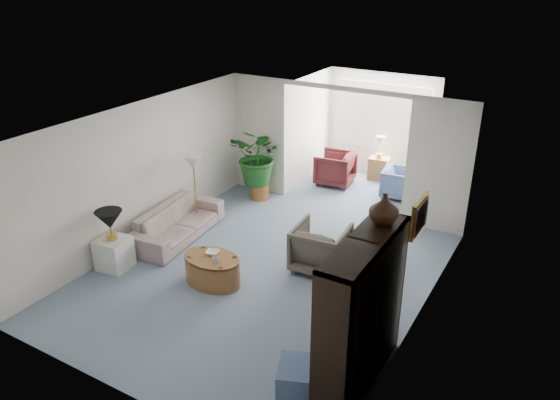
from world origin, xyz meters
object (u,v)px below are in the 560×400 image
Objects in this scene: sofa at (177,222)px; floor_lamp at (193,163)px; cabinet_urn at (384,209)px; ottoman at (300,380)px; coffee_cup at (215,260)px; sunroom_chair_blue at (399,183)px; table_lamp at (109,220)px; sunroom_chair_maroon at (335,168)px; coffee_bowl at (213,252)px; sunroom_table at (378,169)px; side_table_dark at (368,255)px; entertainment_cabinet at (361,313)px; framed_picture at (421,216)px; coffee_table at (212,270)px; plant_pot at (260,191)px; wingback_chair at (321,248)px; end_table at (114,253)px.

floor_lamp is (-0.04, 0.60, 0.95)m from sofa.
ottoman is at bearing -112.88° from cabinet_urn.
sunroom_chair_blue is at bearing 75.14° from coffee_cup.
sunroom_chair_maroon is (1.58, 5.14, -0.51)m from table_lamp.
floor_lamp is at bearing 135.81° from coffee_bowl.
sunroom_chair_blue reaches higher than sunroom_table.
sunroom_chair_blue is 1.06m from sunroom_table.
entertainment_cabinet is (0.81, -2.34, 0.63)m from side_table_dark.
coffee_bowl is (-3.06, -0.36, -1.23)m from framed_picture.
floor_lamp is 0.69× the size of sunroom_table.
coffee_bowl is at bearing 162.18° from entertainment_cabinet.
coffee_table is (-3.01, -0.46, -1.47)m from framed_picture.
table_lamp is 0.46× the size of coffee_table.
entertainment_cabinet is at bearing -45.50° from plant_pot.
sunroom_chair_blue is at bearing 105.21° from cabinet_urn.
framed_picture is 2.31m from wingback_chair.
framed_picture reaches higher than sofa.
coffee_table reaches higher than plant_pot.
cabinet_urn is (4.24, -1.21, 1.76)m from sofa.
coffee_cup is 0.17× the size of side_table_dark.
end_table is at bearing -23.89° from sunroom_chair_maroon.
floor_lamp is (-4.51, 1.05, -0.45)m from framed_picture.
end_table reaches higher than ottoman.
end_table is at bearing -169.16° from coffee_cup.
floor_lamp reaches higher than ottoman.
cabinet_urn reaches higher than coffee_cup.
framed_picture reaches higher than ottoman.
framed_picture is 0.80× the size of side_table_dark.
end_table is 5.06× the size of coffee_cup.
floor_lamp is 3.46× the size of coffee_cup.
coffee_table is at bearing 15.06° from end_table.
sofa is at bearing 135.96° from sunroom_chair_blue.
entertainment_cabinet is (4.44, -0.36, 0.06)m from table_lamp.
cabinet_urn reaches higher than entertainment_cabinet.
coffee_bowl is at bearing -70.81° from plant_pot.
side_table_dark is (1.83, 1.63, -0.18)m from coffee_cup.
cabinet_urn reaches higher than end_table.
cabinet_urn reaches higher than table_lamp.
framed_picture is at bearing 29.31° from sunroom_chair_maroon.
sunroom_chair_maroon is (-2.05, 3.17, 0.05)m from side_table_dark.
side_table_dark is 3.21m from sunroom_chair_blue.
wingback_chair is at bearing 43.85° from coffee_table.
ottoman is at bearing 106.91° from wingback_chair.
sunroom_chair_blue is at bearing 103.89° from entertainment_cabinet.
framed_picture is 4.73m from sunroom_chair_blue.
cabinet_urn is 6.39m from sunroom_table.
sunroom_table reaches higher than coffee_table.
side_table_dark is (3.63, 1.97, -0.56)m from table_lamp.
framed_picture is at bearing 6.62° from coffee_bowl.
table_lamp is 0.54× the size of sunroom_chair_maroon.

